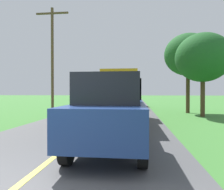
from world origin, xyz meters
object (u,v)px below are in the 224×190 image
at_px(banana_truck_near, 118,94).
at_px(roadside_tree_far_left, 188,55).
at_px(roadside_tree_mid_right, 203,58).
at_px(banana_truck_far, 128,93).
at_px(utility_pole_roadside, 52,56).
at_px(following_car, 111,112).

relative_size(banana_truck_near, roadside_tree_far_left, 0.97).
height_order(banana_truck_near, roadside_tree_mid_right, roadside_tree_mid_right).
relative_size(banana_truck_far, roadside_tree_mid_right, 1.09).
xyz_separation_m(utility_pole_roadside, roadside_tree_mid_right, (10.38, -0.84, -0.45)).
distance_m(roadside_tree_far_left, following_car, 12.40).
height_order(banana_truck_near, banana_truck_far, same).
xyz_separation_m(banana_truck_far, roadside_tree_far_left, (4.74, -5.90, 2.90)).
relative_size(roadside_tree_far_left, following_car, 1.46).
height_order(roadside_tree_mid_right, roadside_tree_far_left, roadside_tree_far_left).
bearing_deg(roadside_tree_mid_right, roadside_tree_far_left, 98.80).
distance_m(banana_truck_far, roadside_tree_far_left, 8.11).
xyz_separation_m(banana_truck_near, roadside_tree_mid_right, (5.23, 2.60, 2.31)).
bearing_deg(banana_truck_near, banana_truck_far, 89.34).
bearing_deg(roadside_tree_mid_right, following_car, -119.50).
bearing_deg(roadside_tree_far_left, banana_truck_far, 128.76).
xyz_separation_m(utility_pole_roadside, roadside_tree_far_left, (10.02, 1.51, 0.15)).
xyz_separation_m(banana_truck_near, following_car, (0.30, -6.10, -0.40)).
bearing_deg(banana_truck_far, utility_pole_roadside, -125.49).
xyz_separation_m(roadside_tree_mid_right, roadside_tree_far_left, (-0.36, 2.35, 0.61)).
distance_m(banana_truck_near, roadside_tree_far_left, 7.53).
relative_size(utility_pole_roadside, roadside_tree_far_left, 1.30).
relative_size(banana_truck_near, following_car, 1.42).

